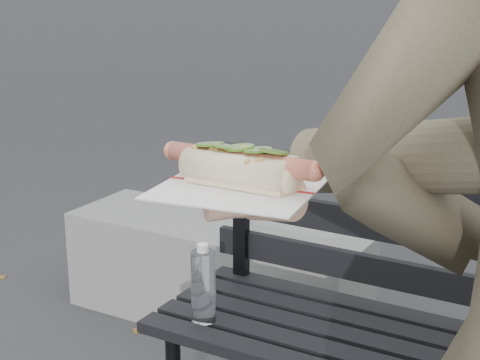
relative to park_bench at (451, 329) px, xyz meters
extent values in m
cylinder|color=black|center=(-0.65, 0.10, -0.30)|extent=(0.04, 0.04, 0.45)
cube|color=black|center=(0.02, 0.02, -0.06)|extent=(1.50, 0.07, 0.03)
cube|color=black|center=(0.02, 0.11, -0.06)|extent=(1.50, 0.07, 0.03)
cube|color=black|center=(-0.65, 0.12, 0.15)|extent=(0.04, 0.03, 0.42)
cube|color=black|center=(0.02, 0.14, 0.05)|extent=(1.50, 0.02, 0.08)
cube|color=black|center=(0.02, 0.14, 0.18)|extent=(1.50, 0.02, 0.08)
cylinder|color=white|center=(-0.59, -0.19, 0.05)|extent=(0.06, 0.06, 0.19)
cylinder|color=white|center=(-0.59, -0.19, 0.16)|extent=(0.03, 0.03, 0.02)
cube|color=slate|center=(-1.07, 0.65, -0.32)|extent=(1.20, 0.40, 0.40)
cylinder|color=#484430|center=(0.18, -0.80, 0.63)|extent=(0.51, 0.23, 0.19)
cylinder|color=#D8A384|center=(-0.04, -0.87, 0.56)|extent=(0.09, 0.08, 0.07)
ellipsoid|color=#D8A384|center=(-0.08, -0.88, 0.56)|extent=(0.10, 0.11, 0.03)
cylinder|color=#D8A384|center=(-0.13, -0.91, 0.56)|extent=(0.05, 0.02, 0.02)
cylinder|color=#D8A384|center=(-0.13, -0.89, 0.56)|extent=(0.05, 0.02, 0.02)
cylinder|color=#D8A384|center=(-0.13, -0.87, 0.56)|extent=(0.05, 0.02, 0.02)
cylinder|color=#D8A384|center=(-0.13, -0.85, 0.56)|extent=(0.05, 0.02, 0.02)
cylinder|color=#D8A384|center=(-0.07, -0.94, 0.56)|extent=(0.04, 0.05, 0.02)
cube|color=white|center=(-0.08, -0.88, 0.58)|extent=(0.21, 0.21, 0.00)
cube|color=#B21E1E|center=(-0.08, -0.88, 0.58)|extent=(0.19, 0.03, 0.00)
cylinder|color=#D26A50|center=(-0.08, -0.88, 0.61)|extent=(0.20, 0.02, 0.02)
sphere|color=#D26A50|center=(-0.18, -0.88, 0.61)|extent=(0.03, 0.02, 0.02)
sphere|color=#D26A50|center=(0.02, -0.88, 0.61)|extent=(0.02, 0.02, 0.02)
sphere|color=#9E6B2D|center=(-0.08, -0.88, 0.62)|extent=(0.01, 0.01, 0.01)
sphere|color=#9E6B2D|center=(-0.04, -0.90, 0.62)|extent=(0.01, 0.01, 0.01)
sphere|color=#9E6B2D|center=(-0.12, -0.89, 0.62)|extent=(0.01, 0.01, 0.01)
sphere|color=#9E6B2D|center=(-0.03, -0.87, 0.61)|extent=(0.01, 0.01, 0.01)
sphere|color=#9E6B2D|center=(-0.07, -0.89, 0.62)|extent=(0.01, 0.01, 0.01)
sphere|color=#9E6B2D|center=(-0.11, -0.87, 0.61)|extent=(0.01, 0.01, 0.01)
sphere|color=#9E6B2D|center=(-0.05, -0.91, 0.61)|extent=(0.01, 0.01, 0.01)
sphere|color=#9E6B2D|center=(-0.13, -0.87, 0.61)|extent=(0.01, 0.01, 0.01)
sphere|color=#9E6B2D|center=(-0.05, -0.88, 0.61)|extent=(0.01, 0.01, 0.01)
sphere|color=#9E6B2D|center=(-0.09, -0.87, 0.61)|extent=(0.01, 0.01, 0.01)
sphere|color=#9E6B2D|center=(-0.07, -0.87, 0.62)|extent=(0.01, 0.01, 0.01)
sphere|color=#9E6B2D|center=(-0.11, -0.89, 0.62)|extent=(0.01, 0.01, 0.01)
sphere|color=#9E6B2D|center=(-0.12, -0.86, 0.61)|extent=(0.01, 0.01, 0.01)
sphere|color=#9E6B2D|center=(-0.03, -0.88, 0.62)|extent=(0.01, 0.01, 0.01)
sphere|color=#9E6B2D|center=(-0.04, -0.90, 0.62)|extent=(0.01, 0.01, 0.01)
sphere|color=#9E6B2D|center=(-0.10, -0.89, 0.61)|extent=(0.01, 0.01, 0.01)
sphere|color=#9E6B2D|center=(-0.14, -0.90, 0.62)|extent=(0.01, 0.01, 0.01)
sphere|color=#9E6B2D|center=(-0.07, -0.88, 0.62)|extent=(0.01, 0.01, 0.01)
sphere|color=#9E6B2D|center=(-0.06, -0.90, 0.61)|extent=(0.01, 0.01, 0.01)
sphere|color=#9E6B2D|center=(-0.04, -0.88, 0.61)|extent=(0.01, 0.01, 0.01)
sphere|color=#9E6B2D|center=(-0.03, -0.89, 0.61)|extent=(0.01, 0.01, 0.01)
sphere|color=#9E6B2D|center=(-0.05, -0.87, 0.62)|extent=(0.01, 0.01, 0.01)
sphere|color=#9E6B2D|center=(-0.08, -0.88, 0.62)|extent=(0.01, 0.01, 0.01)
sphere|color=#9E6B2D|center=(-0.13, -0.87, 0.61)|extent=(0.01, 0.01, 0.01)
cylinder|color=#4E7E22|center=(-0.12, -0.88, 0.62)|extent=(0.04, 0.04, 0.01)
cylinder|color=#4E7E22|center=(-0.10, -0.88, 0.62)|extent=(0.04, 0.04, 0.01)
cylinder|color=#4E7E22|center=(-0.08, -0.88, 0.62)|extent=(0.04, 0.04, 0.01)
cylinder|color=#4E7E22|center=(-0.06, -0.88, 0.62)|extent=(0.04, 0.04, 0.01)
cylinder|color=#4E7E22|center=(-0.03, -0.88, 0.63)|extent=(0.04, 0.04, 0.01)
cube|color=brown|center=(-1.27, 0.41, -0.52)|extent=(0.07, 0.07, 0.00)
cube|color=brown|center=(-1.05, 1.36, -0.52)|extent=(0.05, 0.05, 0.00)
camera|label=1|loc=(0.36, -1.64, 0.84)|focal=55.00mm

